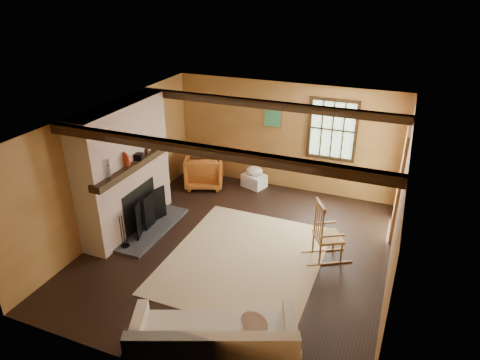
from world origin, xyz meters
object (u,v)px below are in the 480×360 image
at_px(sofa, 215,348).
at_px(laundry_basket, 254,181).
at_px(fireplace, 126,174).
at_px(rocking_chair, 326,235).
at_px(armchair, 204,170).

bearing_deg(sofa, laundry_basket, 82.83).
bearing_deg(fireplace, rocking_chair, 5.29).
bearing_deg(armchair, sofa, 96.49).
bearing_deg(armchair, laundry_basket, 177.70).
bearing_deg(laundry_basket, fireplace, -122.89).
bearing_deg(fireplace, sofa, -39.66).
relative_size(fireplace, rocking_chair, 2.20).
height_order(fireplace, armchair, fireplace).
relative_size(rocking_chair, laundry_basket, 2.18).
bearing_deg(rocking_chair, sofa, 133.77).
bearing_deg(armchair, fireplace, 54.87).
xyz_separation_m(fireplace, armchair, (0.53, 2.12, -0.72)).
height_order(rocking_chair, sofa, rocking_chair).
distance_m(fireplace, armchair, 2.30).
relative_size(fireplace, sofa, 1.09).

